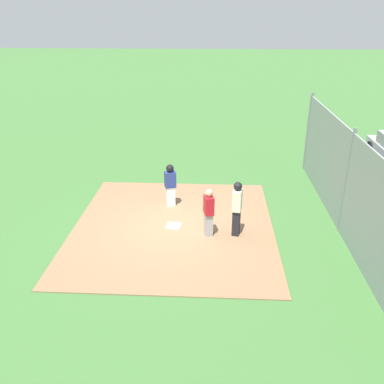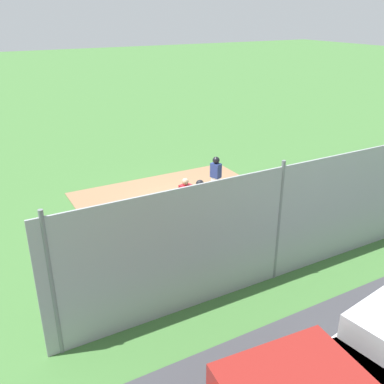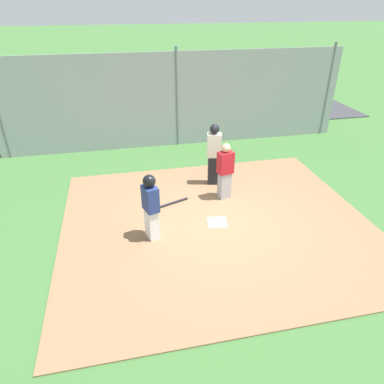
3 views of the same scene
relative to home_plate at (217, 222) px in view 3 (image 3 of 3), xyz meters
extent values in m
plane|color=#3D6B33|center=(0.00, 0.00, -0.04)|extent=(140.00, 140.00, 0.00)
cube|color=#896647|center=(0.00, 0.00, -0.03)|extent=(7.20, 6.40, 0.03)
cube|color=white|center=(0.00, 0.00, 0.00)|extent=(0.49, 0.49, 0.02)
cube|color=#9E9EA3|center=(-0.50, -1.13, 0.35)|extent=(0.35, 0.29, 0.72)
cube|color=#B21923|center=(-0.50, -1.13, 1.00)|extent=(0.43, 0.35, 0.57)
sphere|color=tan|center=(-0.50, -1.13, 1.40)|extent=(0.23, 0.23, 0.23)
cube|color=black|center=(-0.43, -1.99, 0.41)|extent=(0.34, 0.27, 0.83)
cube|color=beige|center=(-0.43, -1.99, 1.15)|extent=(0.42, 0.33, 0.66)
sphere|color=black|center=(-0.43, -1.99, 1.61)|extent=(0.26, 0.26, 0.26)
cube|color=silver|center=(1.56, 0.25, 0.35)|extent=(0.30, 0.35, 0.71)
cube|color=navy|center=(1.56, 0.25, 0.98)|extent=(0.37, 0.44, 0.56)
sphere|color=tan|center=(1.56, 0.25, 1.38)|extent=(0.22, 0.22, 0.22)
sphere|color=black|center=(1.56, 0.25, 1.40)|extent=(0.27, 0.27, 0.27)
cylinder|color=black|center=(0.87, -1.09, 0.02)|extent=(0.81, 0.36, 0.06)
cube|color=#93999E|center=(0.00, -5.29, 1.56)|extent=(12.00, 0.05, 3.20)
cylinder|color=slate|center=(-5.70, -5.29, 1.64)|extent=(0.10, 0.10, 3.35)
cylinder|color=slate|center=(0.00, -5.29, 1.64)|extent=(0.10, 0.10, 3.35)
cube|color=#38383D|center=(0.00, -9.37, -0.02)|extent=(18.00, 5.20, 0.04)
cube|color=maroon|center=(-2.63, -9.08, 0.40)|extent=(4.32, 2.03, 0.64)
cube|color=maroon|center=(-2.78, -9.06, 1.00)|extent=(2.43, 1.74, 0.56)
cylinder|color=black|center=(-1.20, -8.34, 0.30)|extent=(0.61, 0.23, 0.60)
cylinder|color=black|center=(-1.34, -10.03, 0.30)|extent=(0.61, 0.23, 0.60)
cylinder|color=black|center=(-3.92, -8.12, 0.30)|extent=(0.61, 0.23, 0.60)
cylinder|color=black|center=(-4.06, -9.82, 0.30)|extent=(0.61, 0.23, 0.60)
cube|color=silver|center=(0.13, -8.99, 0.40)|extent=(4.41, 2.32, 0.64)
cube|color=silver|center=(0.28, -8.97, 1.00)|extent=(2.52, 1.90, 0.56)
cylinder|color=black|center=(-1.09, -10.04, 0.30)|extent=(0.62, 0.27, 0.60)
cylinder|color=black|center=(-1.35, -8.36, 0.30)|extent=(0.62, 0.27, 0.60)
cylinder|color=black|center=(1.61, -9.63, 0.30)|extent=(0.62, 0.27, 0.60)
cylinder|color=black|center=(1.35, -7.95, 0.30)|extent=(0.62, 0.27, 0.60)
cube|color=#B2B2B7|center=(6.56, -9.67, 0.40)|extent=(4.24, 1.79, 0.64)
cube|color=#97979C|center=(6.41, -9.66, 1.00)|extent=(2.34, 1.61, 0.56)
cylinder|color=black|center=(5.22, -8.79, 0.30)|extent=(0.60, 0.19, 0.60)
cylinder|color=black|center=(5.18, -10.49, 0.30)|extent=(0.60, 0.19, 0.60)
camera|label=1|loc=(-11.82, -1.24, 6.37)|focal=38.80mm
camera|label=2|loc=(-6.66, -12.77, 6.67)|focal=39.97mm
camera|label=3|loc=(2.05, 6.69, 4.70)|focal=33.00mm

